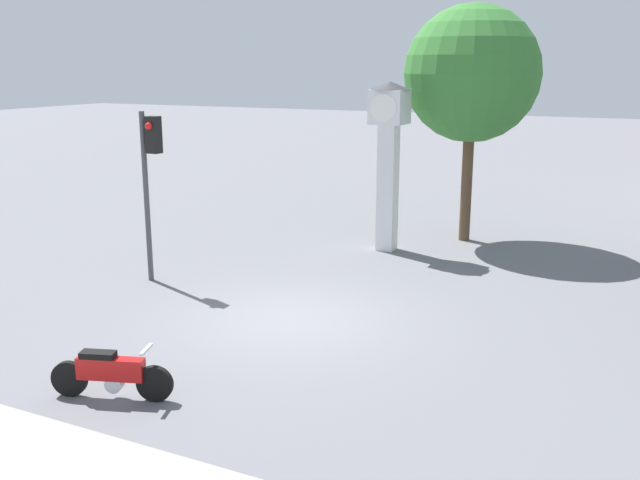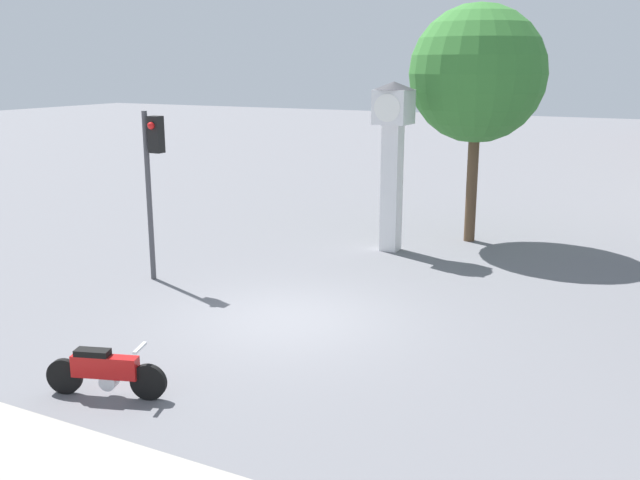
{
  "view_description": "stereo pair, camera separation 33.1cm",
  "coord_description": "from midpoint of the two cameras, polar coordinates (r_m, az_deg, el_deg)",
  "views": [
    {
      "loc": [
        6.23,
        -11.44,
        4.8
      ],
      "look_at": [
        0.03,
        1.28,
        1.32
      ],
      "focal_mm": 40.0,
      "sensor_mm": 36.0,
      "label": 1
    },
    {
      "loc": [
        6.53,
        -11.29,
        4.8
      ],
      "look_at": [
        0.03,
        1.28,
        1.32
      ],
      "focal_mm": 40.0,
      "sensor_mm": 36.0,
      "label": 2
    }
  ],
  "objects": [
    {
      "name": "street_tree",
      "position": [
        19.91,
        11.59,
        12.86
      ],
      "size": [
        3.65,
        3.65,
        6.4
      ],
      "color": "brown",
      "rests_on": "ground_plane"
    },
    {
      "name": "motorcycle",
      "position": [
        11.12,
        -17.22,
        -10.17
      ],
      "size": [
        1.8,
        0.72,
        0.82
      ],
      "rotation": [
        0.0,
        0.0,
        0.32
      ],
      "color": "black",
      "rests_on": "ground_plane"
    },
    {
      "name": "ground_plane",
      "position": [
        13.89,
        -3.13,
        -6.41
      ],
      "size": [
        120.0,
        120.0,
        0.0
      ],
      "primitive_type": "plane",
      "color": "slate"
    },
    {
      "name": "clock_tower",
      "position": [
        18.59,
        5.01,
        7.95
      ],
      "size": [
        1.04,
        1.04,
        4.4
      ],
      "color": "white",
      "rests_on": "ground_plane"
    },
    {
      "name": "traffic_light",
      "position": [
        16.22,
        -14.02,
        5.78
      ],
      "size": [
        0.5,
        0.35,
        3.83
      ],
      "color": "#47474C",
      "rests_on": "ground_plane"
    }
  ]
}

